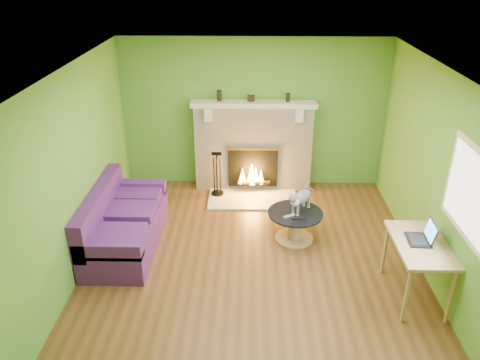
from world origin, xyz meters
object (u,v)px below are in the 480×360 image
object	(u,v)px
sofa	(122,224)
coffee_table	(295,224)
cat	(301,199)
desk	(420,250)

from	to	relation	value
sofa	coffee_table	size ratio (longest dim) A/B	2.41
coffee_table	cat	size ratio (longest dim) A/B	1.31
desk	cat	xyz separation A→B (m)	(-1.26, 1.28, -0.03)
sofa	cat	xyz separation A→B (m)	(2.55, 0.24, 0.31)
sofa	desk	distance (m)	3.96
sofa	cat	size ratio (longest dim) A/B	3.16
coffee_table	cat	world-z (taller)	cat
coffee_table	cat	bearing A→B (deg)	32.01
coffee_table	cat	xyz separation A→B (m)	(0.08, 0.05, 0.38)
coffee_table	sofa	bearing A→B (deg)	-175.58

